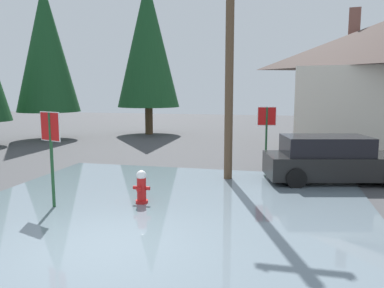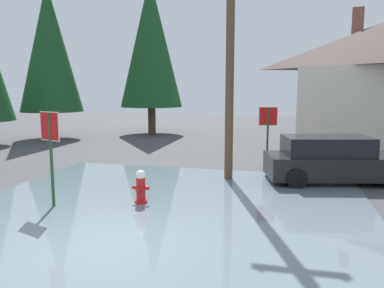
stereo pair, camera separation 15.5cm
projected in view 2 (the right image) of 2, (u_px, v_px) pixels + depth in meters
ground_plane at (108, 247)px, 7.65m from camera, size 80.00×80.00×0.10m
flood_puddle at (161, 211)px, 9.69m from camera, size 10.61×10.61×0.03m
stop_sign_near at (50, 139)px, 9.80m from camera, size 0.71×0.28×2.52m
fire_hydrant at (141, 187)px, 10.30m from camera, size 0.47×0.40×0.93m
utility_pole at (230, 39)px, 12.52m from camera, size 1.60×0.28×9.09m
stop_sign_far at (268, 124)px, 15.10m from camera, size 0.73×0.17×2.39m
parked_car at (334, 160)px, 12.71m from camera, size 4.86×2.84×1.54m
pine_tree_tall_left at (151, 43)px, 25.70m from camera, size 4.20×4.20×10.49m
pine_tree_mid_left at (49, 48)px, 23.37m from camera, size 3.79×3.79×9.47m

